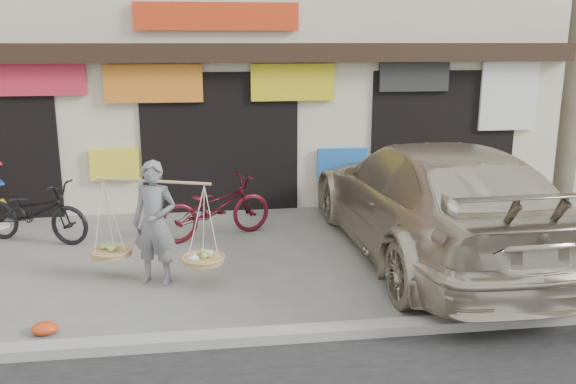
{
  "coord_description": "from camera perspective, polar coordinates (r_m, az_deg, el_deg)",
  "views": [
    {
      "loc": [
        -0.31,
        -8.2,
        3.28
      ],
      "look_at": [
        0.96,
        0.9,
        0.98
      ],
      "focal_mm": 38.0,
      "sensor_mm": 36.0,
      "label": 1
    }
  ],
  "objects": [
    {
      "name": "bike_0",
      "position": [
        10.92,
        -22.66,
        -1.73
      ],
      "size": [
        2.08,
        1.35,
        1.03
      ],
      "primitive_type": "imported",
      "rotation": [
        0.0,
        0.0,
        1.2
      ],
      "color": "black",
      "rests_on": "ground"
    },
    {
      "name": "red_bag",
      "position": [
        7.67,
        -21.8,
        -11.76
      ],
      "size": [
        0.31,
        0.25,
        0.14
      ],
      "primitive_type": "ellipsoid",
      "color": "red",
      "rests_on": "ground"
    },
    {
      "name": "ground",
      "position": [
        8.84,
        -5.41,
        -7.81
      ],
      "size": [
        70.0,
        70.0,
        0.0
      ],
      "primitive_type": "plane",
      "color": "slate",
      "rests_on": "ground"
    },
    {
      "name": "bike_2",
      "position": [
        10.39,
        -6.83,
        -1.43
      ],
      "size": [
        2.12,
        1.39,
        1.05
      ],
      "primitive_type": "imported",
      "rotation": [
        0.0,
        0.0,
        1.95
      ],
      "color": "#4C0D17",
      "rests_on": "ground"
    },
    {
      "name": "suv",
      "position": [
        9.61,
        13.25,
        -0.68
      ],
      "size": [
        2.72,
        6.29,
        1.8
      ],
      "rotation": [
        0.0,
        0.0,
        3.17
      ],
      "color": "#BDB098",
      "rests_on": "ground"
    },
    {
      "name": "shophouse_block",
      "position": [
        14.62,
        -6.94,
        14.59
      ],
      "size": [
        14.0,
        6.32,
        7.0
      ],
      "color": "beige",
      "rests_on": "ground"
    },
    {
      "name": "street_vendor",
      "position": [
        8.51,
        -12.34,
        -3.25
      ],
      "size": [
        1.84,
        1.03,
        1.72
      ],
      "rotation": [
        0.0,
        0.0,
        -0.35
      ],
      "color": "slate",
      "rests_on": "ground"
    },
    {
      "name": "kerb",
      "position": [
        6.99,
        -4.63,
        -13.41
      ],
      "size": [
        70.0,
        0.25,
        0.12
      ],
      "primitive_type": "cube",
      "color": "gray",
      "rests_on": "ground"
    }
  ]
}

